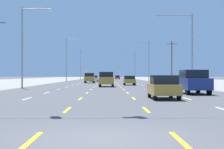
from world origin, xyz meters
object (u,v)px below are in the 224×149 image
(suv_far_right_near, at_px, (193,81))
(sedan_inner_left_farther, at_px, (94,78))
(suv_inner_left_far, at_px, (90,78))
(box_truck_far_left_farthest, at_px, (88,74))
(hatchback_inner_right_nearest, at_px, (164,87))
(sedan_inner_right_midfar, at_px, (129,80))
(suv_center_turn_mid, at_px, (106,79))
(streetlight_right_row_2, at_px, (134,63))
(streetlight_left_row_1, at_px, (68,57))
(streetlight_left_row_0, at_px, (25,41))
(streetlight_left_row_2, at_px, (82,63))
(streetlight_right_row_1, at_px, (147,58))
(streetlight_right_row_0, at_px, (187,43))
(sedan_inner_right_distant_a, at_px, (117,77))

(suv_far_right_near, distance_m, sedan_inner_left_farther, 58.21)
(suv_inner_left_far, xyz_separation_m, box_truck_far_left_farthest, (-3.30, 53.28, 0.81))
(hatchback_inner_right_nearest, xyz_separation_m, sedan_inner_right_midfar, (-0.27, 32.42, -0.03))
(suv_center_turn_mid, height_order, sedan_inner_right_midfar, suv_center_turn_mid)
(streetlight_right_row_2, bearing_deg, hatchback_inner_right_nearest, -93.18)
(streetlight_left_row_1, bearing_deg, box_truck_far_left_farthest, 85.52)
(streetlight_left_row_0, bearing_deg, sedan_inner_left_farther, 81.61)
(sedan_inner_left_farther, bearing_deg, streetlight_left_row_2, 98.14)
(suv_center_turn_mid, xyz_separation_m, box_truck_far_left_farthest, (-6.74, 76.68, 0.81))
(box_truck_far_left_farthest, bearing_deg, streetlight_left_row_0, -92.01)
(streetlight_left_row_2, bearing_deg, box_truck_far_left_farthest, -69.13)
(streetlight_left_row_0, bearing_deg, hatchback_inner_right_nearest, -55.06)
(sedan_inner_left_farther, bearing_deg, suv_inner_left_far, -91.28)
(streetlight_left_row_0, bearing_deg, streetlight_left_row_1, 90.05)
(sedan_inner_right_midfar, bearing_deg, suv_center_turn_mid, -114.68)
(streetlight_right_row_2, bearing_deg, sedan_inner_right_midfar, -94.73)
(suv_center_turn_mid, distance_m, streetlight_left_row_2, 84.83)
(streetlight_right_row_1, bearing_deg, streetlight_right_row_2, 90.07)
(streetlight_right_row_1, bearing_deg, suv_far_right_near, -92.64)
(suv_far_right_near, distance_m, streetlight_right_row_2, 102.75)
(box_truck_far_left_farthest, height_order, streetlight_left_row_1, streetlight_left_row_1)
(box_truck_far_left_farthest, bearing_deg, sedan_inner_right_midfar, -81.51)
(streetlight_left_row_0, distance_m, streetlight_left_row_1, 44.79)
(streetlight_right_row_0, distance_m, streetlight_right_row_1, 44.79)
(sedan_inner_left_farther, relative_size, streetlight_left_row_2, 0.41)
(suv_center_turn_mid, xyz_separation_m, streetlight_left_row_1, (-9.66, 39.34, 5.06))
(sedan_inner_right_distant_a, bearing_deg, sedan_inner_left_farther, -98.45)
(box_truck_far_left_farthest, xyz_separation_m, streetlight_right_row_1, (16.67, -37.34, 3.84))
(sedan_inner_right_midfar, distance_m, sedan_inner_right_distant_a, 77.65)
(streetlight_right_row_1, bearing_deg, sedan_inner_right_distant_a, 97.57)
(hatchback_inner_right_nearest, relative_size, streetlight_left_row_1, 0.36)
(sedan_inner_right_midfar, bearing_deg, suv_far_right_near, -81.93)
(hatchback_inner_right_nearest, xyz_separation_m, streetlight_left_row_0, (-13.45, 19.25, 4.78))
(suv_far_right_near, height_order, suv_center_turn_mid, same)
(suv_center_turn_mid, distance_m, sedan_inner_right_distant_a, 85.47)
(sedan_inner_right_midfar, bearing_deg, suv_inner_left_far, 114.07)
(suv_center_turn_mid, relative_size, streetlight_right_row_1, 0.50)
(hatchback_inner_right_nearest, relative_size, streetlight_right_row_1, 0.40)
(box_truck_far_left_farthest, xyz_separation_m, streetlight_left_row_2, (-2.84, 7.45, 4.40))
(suv_center_turn_mid, distance_m, suv_inner_left_far, 23.65)
(hatchback_inner_right_nearest, height_order, sedan_inner_right_distant_a, hatchback_inner_right_nearest)
(box_truck_far_left_farthest, xyz_separation_m, streetlight_left_row_0, (-2.88, -82.12, 3.73))
(hatchback_inner_right_nearest, distance_m, streetlight_left_row_0, 23.97)
(box_truck_far_left_farthest, height_order, streetlight_right_row_1, streetlight_right_row_1)
(streetlight_right_row_1, relative_size, streetlight_left_row_2, 0.91)
(suv_far_right_near, bearing_deg, streetlight_left_row_1, 106.32)
(hatchback_inner_right_nearest, xyz_separation_m, streetlight_right_row_0, (5.88, 19.25, 4.55))
(sedan_inner_left_farther, distance_m, streetlight_left_row_2, 46.10)
(suv_inner_left_far, bearing_deg, streetlight_left_row_0, -102.10)
(suv_inner_left_far, xyz_separation_m, streetlight_right_row_2, (13.32, 60.74, 5.20))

